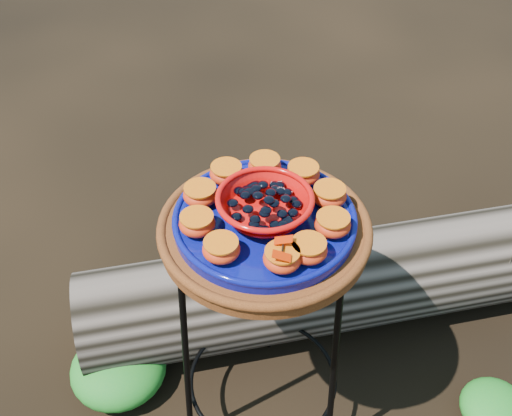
# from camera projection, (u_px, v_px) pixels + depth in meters

# --- Properties ---
(ground) EXTENTS (60.00, 60.00, 0.00)m
(ground) POSITION_uv_depth(u_px,v_px,m) (262.00, 407.00, 1.87)
(ground) COLOR black
(plant_stand) EXTENTS (0.44, 0.44, 0.70)m
(plant_stand) POSITION_uv_depth(u_px,v_px,m) (263.00, 335.00, 1.63)
(plant_stand) COLOR black
(plant_stand) RESTS_ON ground
(terracotta_saucer) EXTENTS (0.45, 0.45, 0.04)m
(terracotta_saucer) POSITION_uv_depth(u_px,v_px,m) (264.00, 231.00, 1.39)
(terracotta_saucer) COLOR #3C1A07
(terracotta_saucer) RESTS_ON plant_stand
(cobalt_plate) EXTENTS (0.39, 0.39, 0.03)m
(cobalt_plate) POSITION_uv_depth(u_px,v_px,m) (265.00, 221.00, 1.37)
(cobalt_plate) COLOR #000A4E
(cobalt_plate) RESTS_ON terracotta_saucer
(red_bowl) EXTENTS (0.19, 0.19, 0.05)m
(red_bowl) POSITION_uv_depth(u_px,v_px,m) (265.00, 207.00, 1.34)
(red_bowl) COLOR red
(red_bowl) RESTS_ON cobalt_plate
(glass_gems) EXTENTS (0.15, 0.15, 0.03)m
(glass_gems) POSITION_uv_depth(u_px,v_px,m) (265.00, 192.00, 1.31)
(glass_gems) COLOR black
(glass_gems) RESTS_ON red_bowl
(orange_half_0) EXTENTS (0.08, 0.08, 0.04)m
(orange_half_0) POSITION_uv_depth(u_px,v_px,m) (282.00, 259.00, 1.24)
(orange_half_0) COLOR #AF1C05
(orange_half_0) RESTS_ON cobalt_plate
(orange_half_1) EXTENTS (0.08, 0.08, 0.04)m
(orange_half_1) POSITION_uv_depth(u_px,v_px,m) (309.00, 250.00, 1.26)
(orange_half_1) COLOR #AF1C05
(orange_half_1) RESTS_ON cobalt_plate
(orange_half_2) EXTENTS (0.08, 0.08, 0.04)m
(orange_half_2) POSITION_uv_depth(u_px,v_px,m) (333.00, 224.00, 1.31)
(orange_half_2) COLOR #AF1C05
(orange_half_2) RESTS_ON cobalt_plate
(orange_half_3) EXTENTS (0.08, 0.08, 0.04)m
(orange_half_3) POSITION_uv_depth(u_px,v_px,m) (329.00, 195.00, 1.38)
(orange_half_3) COLOR #AF1C05
(orange_half_3) RESTS_ON cobalt_plate
(orange_half_4) EXTENTS (0.08, 0.08, 0.04)m
(orange_half_4) POSITION_uv_depth(u_px,v_px,m) (303.00, 174.00, 1.43)
(orange_half_4) COLOR #AF1C05
(orange_half_4) RESTS_ON cobalt_plate
(orange_half_5) EXTENTS (0.08, 0.08, 0.04)m
(orange_half_5) POSITION_uv_depth(u_px,v_px,m) (265.00, 166.00, 1.45)
(orange_half_5) COLOR #AF1C05
(orange_half_5) RESTS_ON cobalt_plate
(orange_half_6) EXTENTS (0.08, 0.08, 0.04)m
(orange_half_6) POSITION_uv_depth(u_px,v_px,m) (226.00, 173.00, 1.43)
(orange_half_6) COLOR #AF1C05
(orange_half_6) RESTS_ON cobalt_plate
(orange_half_7) EXTENTS (0.08, 0.08, 0.04)m
(orange_half_7) POSITION_uv_depth(u_px,v_px,m) (200.00, 195.00, 1.38)
(orange_half_7) COLOR #AF1C05
(orange_half_7) RESTS_ON cobalt_plate
(orange_half_8) EXTENTS (0.08, 0.08, 0.04)m
(orange_half_8) POSITION_uv_depth(u_px,v_px,m) (197.00, 223.00, 1.31)
(orange_half_8) COLOR #AF1C05
(orange_half_8) RESTS_ON cobalt_plate
(orange_half_9) EXTENTS (0.08, 0.08, 0.04)m
(orange_half_9) POSITION_uv_depth(u_px,v_px,m) (221.00, 249.00, 1.26)
(orange_half_9) COLOR #AF1C05
(orange_half_9) RESTS_ON cobalt_plate
(butterfly) EXTENTS (0.08, 0.05, 0.01)m
(butterfly) POSITION_uv_depth(u_px,v_px,m) (283.00, 249.00, 1.22)
(butterfly) COLOR red
(butterfly) RESTS_ON orange_half_0
(driftwood_log) EXTENTS (1.72, 0.94, 0.31)m
(driftwood_log) POSITION_uv_depth(u_px,v_px,m) (349.00, 280.00, 2.03)
(driftwood_log) COLOR black
(driftwood_log) RESTS_ON ground
(foliage_left) EXTENTS (0.28, 0.28, 0.14)m
(foliage_left) POSITION_uv_depth(u_px,v_px,m) (118.00, 367.00, 1.89)
(foliage_left) COLOR #186F1F
(foliage_left) RESTS_ON ground
(foliage_right) EXTENTS (0.19, 0.19, 0.10)m
(foliage_right) POSITION_uv_depth(u_px,v_px,m) (494.00, 407.00, 1.82)
(foliage_right) COLOR #186F1F
(foliage_right) RESTS_ON ground
(foliage_back) EXTENTS (0.27, 0.27, 0.14)m
(foliage_back) POSITION_uv_depth(u_px,v_px,m) (220.00, 268.00, 2.18)
(foliage_back) COLOR #186F1F
(foliage_back) RESTS_ON ground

